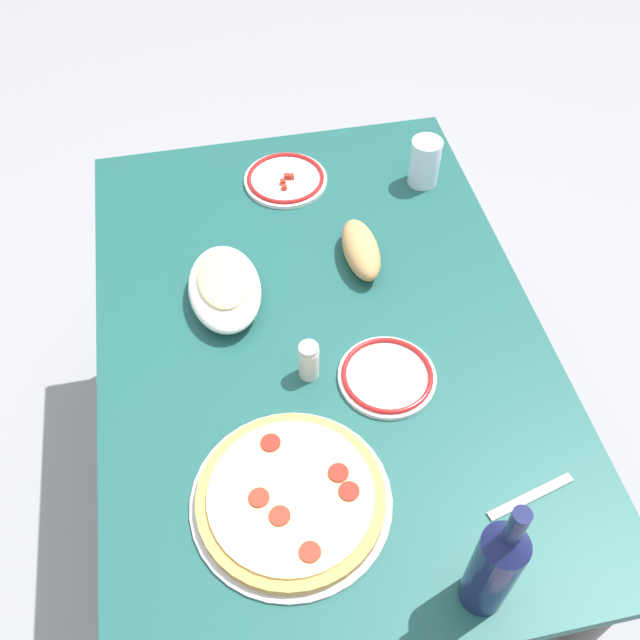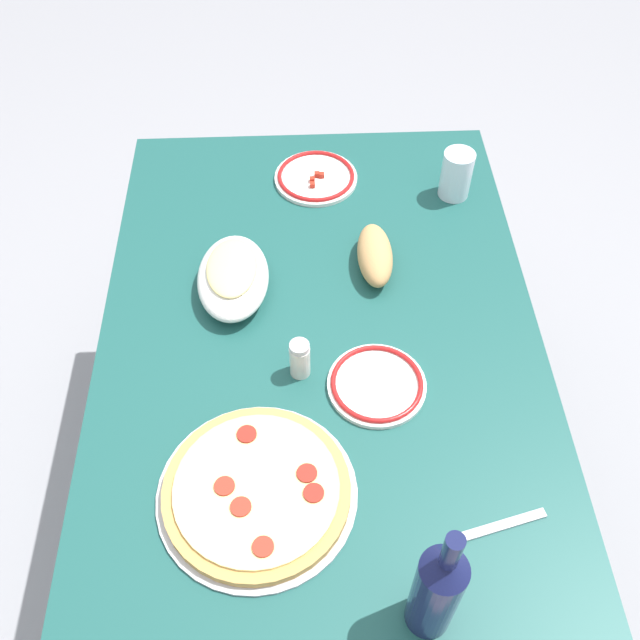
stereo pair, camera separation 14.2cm
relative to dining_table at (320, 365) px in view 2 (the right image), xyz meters
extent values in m
plane|color=gray|center=(0.00, 0.00, -0.63)|extent=(8.00, 8.00, 0.00)
cube|color=#194C47|center=(0.00, 0.00, 0.11)|extent=(1.30, 0.90, 0.03)
cylinder|color=#33302D|center=(-0.59, -0.39, -0.27)|extent=(0.07, 0.07, 0.73)
cylinder|color=#33302D|center=(-0.59, 0.39, -0.27)|extent=(0.07, 0.07, 0.73)
cylinder|color=#B7B7BC|center=(0.36, -0.12, 0.13)|extent=(0.35, 0.35, 0.01)
cylinder|color=tan|center=(0.36, -0.12, 0.14)|extent=(0.32, 0.32, 0.02)
cylinder|color=#EFD684|center=(0.36, -0.12, 0.15)|extent=(0.28, 0.28, 0.01)
cylinder|color=#B22D1E|center=(0.35, -0.18, 0.16)|extent=(0.04, 0.04, 0.00)
cylinder|color=maroon|center=(0.37, -0.03, 0.16)|extent=(0.04, 0.04, 0.00)
cylinder|color=#B22D1E|center=(0.46, -0.11, 0.16)|extent=(0.04, 0.04, 0.00)
cylinder|color=maroon|center=(0.26, -0.14, 0.16)|extent=(0.04, 0.04, 0.00)
cylinder|color=#B22D1E|center=(0.39, -0.15, 0.16)|extent=(0.04, 0.04, 0.00)
cylinder|color=maroon|center=(0.34, -0.04, 0.16)|extent=(0.04, 0.04, 0.00)
ellipsoid|color=white|center=(-0.12, -0.18, 0.16)|extent=(0.24, 0.15, 0.07)
ellipsoid|color=#AD2819|center=(-0.12, -0.18, 0.17)|extent=(0.20, 0.12, 0.03)
ellipsoid|color=#EFD684|center=(-0.12, -0.18, 0.19)|extent=(0.17, 0.10, 0.02)
cylinder|color=#141942|center=(0.57, 0.14, 0.23)|extent=(0.07, 0.07, 0.20)
cone|color=#141942|center=(0.57, 0.14, 0.34)|extent=(0.07, 0.07, 0.03)
cylinder|color=#141942|center=(0.57, 0.14, 0.39)|extent=(0.03, 0.03, 0.07)
cylinder|color=silver|center=(-0.40, 0.34, 0.18)|extent=(0.07, 0.07, 0.12)
cylinder|color=white|center=(0.14, 0.10, 0.13)|extent=(0.19, 0.19, 0.01)
torus|color=red|center=(0.14, 0.10, 0.14)|extent=(0.18, 0.18, 0.01)
cylinder|color=white|center=(-0.47, 0.01, 0.13)|extent=(0.20, 0.20, 0.01)
torus|color=red|center=(-0.47, 0.01, 0.14)|extent=(0.19, 0.19, 0.01)
cube|color=#AD2819|center=(-0.46, 0.02, 0.14)|extent=(0.01, 0.01, 0.01)
cube|color=#AD2819|center=(-0.43, 0.00, 0.14)|extent=(0.01, 0.01, 0.01)
cube|color=#AD2819|center=(-0.45, 0.00, 0.14)|extent=(0.01, 0.01, 0.01)
cube|color=#AD2819|center=(-0.47, 0.01, 0.14)|extent=(0.01, 0.01, 0.01)
ellipsoid|color=tan|center=(-0.17, 0.13, 0.16)|extent=(0.18, 0.08, 0.07)
cylinder|color=silver|center=(0.10, -0.04, 0.16)|extent=(0.04, 0.04, 0.07)
cylinder|color=#B7B7BC|center=(0.10, -0.04, 0.21)|extent=(0.04, 0.04, 0.01)
cube|color=#B7B7BC|center=(0.43, 0.28, 0.13)|extent=(0.06, 0.17, 0.00)
camera|label=1|loc=(0.88, -0.18, 1.26)|focal=39.89mm
camera|label=2|loc=(0.89, -0.04, 1.26)|focal=39.89mm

